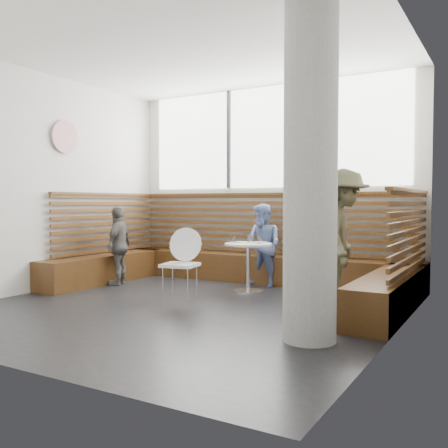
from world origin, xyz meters
The scene contains 15 objects.
room centered at (0.00, 0.00, 1.60)m, with size 5.00×5.00×3.20m.
booth centered at (0.00, 1.77, 0.41)m, with size 5.00×2.50×1.44m.
concrete_column centered at (1.85, -0.60, 1.60)m, with size 0.50×0.50×3.20m, color gray.
wall_art centered at (-2.46, 0.40, 2.30)m, with size 0.50×0.50×0.03m, color white.
cafe_table centered at (0.18, 1.39, 0.51)m, with size 0.69×0.69×0.71m.
cafe_chair centered at (-0.33, 0.48, 0.56)m, with size 0.46×0.45×0.96m.
adult_man centered at (1.63, 1.19, 0.86)m, with size 1.11×0.64×1.73m, color #44442D.
child_back centered at (0.18, 1.90, 0.64)m, with size 0.62×0.48×1.28m, color #687FB5.
child_left centered at (-1.89, 0.95, 0.62)m, with size 0.73×0.30×1.24m, color #5B5652.
plate_near centered at (0.05, 1.44, 0.72)m, with size 0.21×0.21×0.01m, color white.
plate_far centered at (0.30, 1.52, 0.72)m, with size 0.21×0.21×0.01m, color white.
glass_left centered at (-0.04, 1.34, 0.76)m, with size 0.06×0.06×0.10m, color white.
glass_mid centered at (0.23, 1.33, 0.77)m, with size 0.08×0.08×0.12m, color white.
glass_right centered at (0.34, 1.42, 0.76)m, with size 0.07×0.07×0.11m, color white.
menu_card centered at (0.22, 1.23, 0.71)m, with size 0.22×0.15×0.00m, color #A5C64C.
Camera 1 is at (3.47, -5.02, 1.30)m, focal length 40.00 mm.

